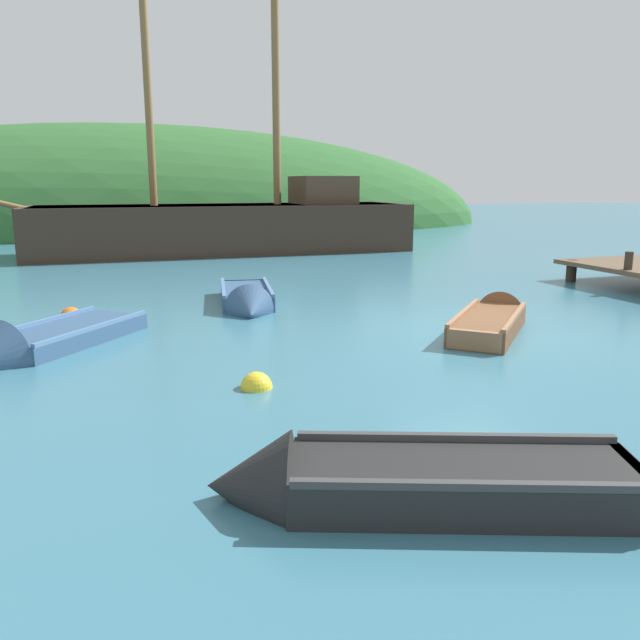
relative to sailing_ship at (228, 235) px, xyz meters
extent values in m
plane|color=teal|center=(1.54, -15.08, -0.69)|extent=(120.00, 120.00, 0.00)
cylinder|color=#3A2D21|center=(7.67, -10.54, -0.70)|extent=(0.28, 0.28, 1.19)
cylinder|color=#3A2D21|center=(7.57, -12.63, 0.12)|extent=(0.20, 0.20, 0.45)
ellipsoid|color=#2D602D|center=(-2.56, 15.23, -0.69)|extent=(45.69, 18.16, 12.15)
cube|color=#38281E|center=(-0.16, 0.00, -0.16)|extent=(14.67, 4.27, 2.66)
cube|color=#997A51|center=(-0.16, 0.00, 1.12)|extent=(14.08, 3.94, 0.10)
cylinder|color=olive|center=(-2.78, 0.08, 5.49)|extent=(0.28, 0.28, 8.63)
cylinder|color=olive|center=(2.03, -0.06, 5.05)|extent=(0.30, 0.30, 7.77)
cube|color=#4C3828|center=(3.92, -0.11, 1.72)|extent=(2.28, 2.76, 1.10)
cube|color=#335175|center=(-5.50, -13.30, -0.61)|extent=(2.79, 2.96, 0.40)
cube|color=#4F75A1|center=(-4.63, -12.27, -0.55)|extent=(0.95, 0.84, 0.28)
cube|color=#4F75A1|center=(-5.82, -13.68, -0.47)|extent=(1.01, 0.90, 0.05)
cube|color=#4F75A1|center=(-5.19, -12.93, -0.47)|extent=(1.01, 0.90, 0.05)
cube|color=#4F75A1|center=(-5.96, -12.92, -0.38)|extent=(1.84, 2.14, 0.07)
cube|color=#4F75A1|center=(-5.05, -13.69, -0.38)|extent=(1.84, 2.14, 0.07)
cube|color=black|center=(-2.05, -20.53, -0.57)|extent=(3.19, 2.06, 0.49)
cone|color=black|center=(-3.80, -19.85, -0.57)|extent=(1.05, 1.19, 0.99)
cube|color=#3B3B3B|center=(-0.69, -21.05, -0.49)|extent=(0.45, 0.92, 0.34)
cube|color=#3B3B3B|center=(-2.54, -20.34, -0.38)|extent=(0.51, 0.96, 0.05)
cube|color=#3B3B3B|center=(-1.55, -20.72, -0.38)|extent=(0.51, 0.96, 0.05)
cube|color=#3B3B3B|center=(-1.87, -20.08, -0.29)|extent=(2.79, 1.14, 0.07)
cube|color=#3B3B3B|center=(-2.22, -20.98, -0.29)|extent=(2.79, 1.14, 0.07)
cube|color=brown|center=(1.73, -15.28, -0.58)|extent=(2.58, 2.63, 0.47)
cone|color=brown|center=(2.90, -14.07, -0.58)|extent=(1.15, 1.14, 0.95)
cube|color=#8E6242|center=(0.84, -16.22, -0.51)|extent=(0.73, 0.71, 0.33)
cube|color=#8E6242|center=(2.06, -14.94, -0.40)|extent=(0.79, 0.76, 0.05)
cube|color=#8E6242|center=(1.41, -15.62, -0.40)|extent=(0.79, 0.76, 0.05)
cube|color=#8E6242|center=(2.06, -15.60, -0.31)|extent=(1.88, 1.96, 0.07)
cube|color=#8E6242|center=(1.40, -14.97, -0.31)|extent=(1.88, 1.96, 0.07)
cube|color=#335175|center=(-1.73, -10.67, -0.59)|extent=(1.55, 2.79, 0.44)
cone|color=#335175|center=(-2.01, -12.30, -0.59)|extent=(1.16, 0.84, 1.06)
cube|color=#4F75A1|center=(-1.51, -9.42, -0.52)|extent=(1.01, 0.29, 0.31)
cube|color=#4F75A1|center=(-1.81, -11.12, -0.43)|extent=(1.04, 0.35, 0.05)
cube|color=#4F75A1|center=(-1.65, -10.22, -0.43)|extent=(1.04, 0.35, 0.05)
cube|color=#4F75A1|center=(-2.24, -10.58, -0.34)|extent=(0.53, 2.56, 0.07)
cube|color=#4F75A1|center=(-1.22, -10.76, -0.34)|extent=(0.53, 2.56, 0.07)
sphere|color=orange|center=(-5.52, -11.15, -0.69)|extent=(0.44, 0.44, 0.44)
sphere|color=yellow|center=(-3.00, -16.86, -0.69)|extent=(0.44, 0.44, 0.44)
camera|label=1|loc=(-4.91, -24.87, 2.04)|focal=35.48mm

